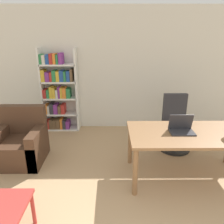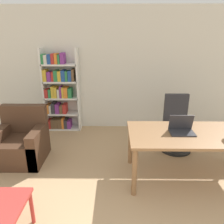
# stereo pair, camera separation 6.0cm
# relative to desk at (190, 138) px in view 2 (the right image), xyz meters

# --- Properties ---
(wall_back) EXTENTS (8.00, 0.06, 2.70)m
(wall_back) POSITION_rel_desk_xyz_m (-1.00, 2.05, 0.69)
(wall_back) COLOR silver
(wall_back) RESTS_ON ground_plane
(desk) EXTENTS (1.79, 0.93, 0.75)m
(desk) POSITION_rel_desk_xyz_m (0.00, 0.00, 0.00)
(desk) COLOR olive
(desk) RESTS_ON ground_plane
(laptop) EXTENTS (0.35, 0.25, 0.25)m
(laptop) POSITION_rel_desk_xyz_m (-0.13, 0.03, 0.14)
(laptop) COLOR #2D2D33
(laptop) RESTS_ON desk
(office_chair) EXTENTS (0.59, 0.59, 1.05)m
(office_chair) POSITION_rel_desk_xyz_m (0.07, 0.96, -0.22)
(office_chair) COLOR black
(office_chair) RESTS_ON ground_plane
(armchair) EXTENTS (0.79, 0.76, 0.93)m
(armchair) POSITION_rel_desk_xyz_m (-2.72, 0.50, -0.36)
(armchair) COLOR #472D1E
(armchair) RESTS_ON ground_plane
(bookshelf) EXTENTS (0.80, 0.28, 1.85)m
(bookshelf) POSITION_rel_desk_xyz_m (-2.34, 1.86, 0.22)
(bookshelf) COLOR white
(bookshelf) RESTS_ON ground_plane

